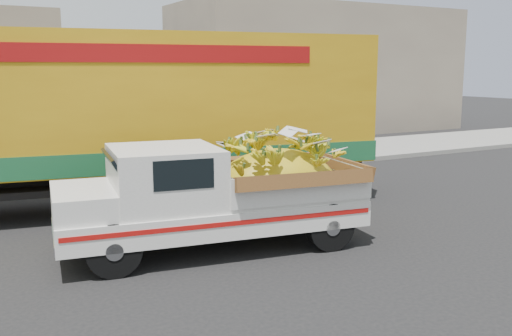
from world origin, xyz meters
TOP-DOWN VIEW (x-y plane):
  - ground at (0.00, 0.00)m, footprint 100.00×100.00m
  - curb at (0.00, 5.57)m, footprint 60.00×0.25m
  - sidewalk at (0.00, 7.67)m, footprint 60.00×4.00m
  - building_right at (14.00, 14.57)m, footprint 14.00×6.00m
  - pickup_truck at (1.62, -0.56)m, footprint 5.34×2.59m
  - semi_trailer at (0.42, 3.12)m, footprint 12.08×4.47m

SIDE VIEW (x-z plane):
  - ground at x=0.00m, z-range 0.00..0.00m
  - sidewalk at x=0.00m, z-range 0.00..0.14m
  - curb at x=0.00m, z-range 0.00..0.15m
  - pickup_truck at x=1.62m, z-range 0.07..1.86m
  - semi_trailer at x=0.42m, z-range 0.22..4.02m
  - building_right at x=14.00m, z-range 0.00..6.00m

